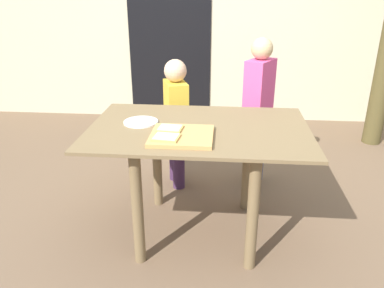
{
  "coord_description": "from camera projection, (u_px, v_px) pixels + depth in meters",
  "views": [
    {
      "loc": [
        0.14,
        -2.01,
        1.44
      ],
      "look_at": [
        -0.04,
        0.0,
        0.6
      ],
      "focal_mm": 35.63,
      "sensor_mm": 36.0,
      "label": 1
    }
  ],
  "objects": [
    {
      "name": "dining_table",
      "position": [
        199.0,
        149.0,
        2.2
      ],
      "size": [
        1.24,
        0.81,
        0.7
      ],
      "color": "brown",
      "rests_on": "ground"
    },
    {
      "name": "cutting_board",
      "position": [
        182.0,
        136.0,
        1.99
      ],
      "size": [
        0.33,
        0.31,
        0.02
      ],
      "primitive_type": "cube",
      "color": "tan",
      "rests_on": "dining_table"
    },
    {
      "name": "house_door",
      "position": [
        169.0,
        29.0,
        4.12
      ],
      "size": [
        0.9,
        0.02,
        2.0
      ],
      "primitive_type": "cube",
      "color": "black",
      "rests_on": "ground"
    },
    {
      "name": "ground_plane",
      "position": [
        198.0,
        231.0,
        2.41
      ],
      "size": [
        16.0,
        16.0,
        0.0
      ],
      "primitive_type": "plane",
      "color": "brown"
    },
    {
      "name": "child_left",
      "position": [
        176.0,
        117.0,
        2.79
      ],
      "size": [
        0.21,
        0.27,
        0.97
      ],
      "color": "#402645",
      "rests_on": "ground"
    },
    {
      "name": "plate_white_left",
      "position": [
        141.0,
        122.0,
        2.21
      ],
      "size": [
        0.2,
        0.2,
        0.01
      ],
      "primitive_type": "cylinder",
      "color": "white",
      "rests_on": "dining_table"
    },
    {
      "name": "child_right",
      "position": [
        258.0,
        106.0,
        2.76
      ],
      "size": [
        0.24,
        0.28,
        1.11
      ],
      "color": "#444A71",
      "rests_on": "ground"
    },
    {
      "name": "pizza_slice_far_left",
      "position": [
        170.0,
        128.0,
        2.05
      ],
      "size": [
        0.14,
        0.13,
        0.01
      ],
      "color": "tan",
      "rests_on": "cutting_board"
    },
    {
      "name": "pizza_slice_near_left",
      "position": [
        166.0,
        137.0,
        1.93
      ],
      "size": [
        0.14,
        0.13,
        0.01
      ],
      "color": "tan",
      "rests_on": "cutting_board"
    }
  ]
}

